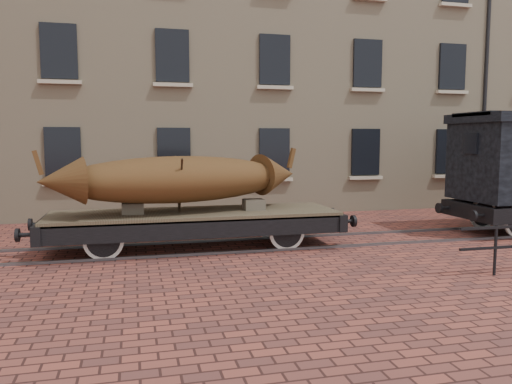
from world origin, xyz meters
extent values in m
plane|color=brown|center=(0.00, 0.00, 0.00)|extent=(90.00, 90.00, 0.00)
cube|color=beige|center=(3.00, 10.00, 7.00)|extent=(40.00, 10.00, 14.00)
cube|color=black|center=(-6.00, 4.96, 2.20)|extent=(1.10, 0.12, 1.70)
cube|color=#C0B499|center=(-6.00, 4.90, 1.25)|extent=(1.30, 0.18, 0.12)
cube|color=black|center=(-2.50, 4.96, 2.20)|extent=(1.10, 0.12, 1.70)
cube|color=#C0B499|center=(-2.50, 4.90, 1.25)|extent=(1.30, 0.18, 0.12)
cube|color=black|center=(1.00, 4.96, 2.20)|extent=(1.10, 0.12, 1.70)
cube|color=#C0B499|center=(1.00, 4.90, 1.25)|extent=(1.30, 0.18, 0.12)
cube|color=black|center=(4.50, 4.96, 2.20)|extent=(1.10, 0.12, 1.70)
cube|color=#C0B499|center=(4.50, 4.90, 1.25)|extent=(1.30, 0.18, 0.12)
cube|color=black|center=(8.00, 4.96, 2.20)|extent=(1.10, 0.12, 1.70)
cube|color=#C0B499|center=(8.00, 4.90, 1.25)|extent=(1.30, 0.18, 0.12)
cube|color=black|center=(-6.00, 4.96, 5.40)|extent=(1.10, 0.12, 1.70)
cube|color=#C0B499|center=(-6.00, 4.90, 4.45)|extent=(1.30, 0.18, 0.12)
cube|color=black|center=(-2.50, 4.96, 5.40)|extent=(1.10, 0.12, 1.70)
cube|color=#C0B499|center=(-2.50, 4.90, 4.45)|extent=(1.30, 0.18, 0.12)
cube|color=black|center=(1.00, 4.96, 5.40)|extent=(1.10, 0.12, 1.70)
cube|color=#C0B499|center=(1.00, 4.90, 4.45)|extent=(1.30, 0.18, 0.12)
cube|color=black|center=(4.50, 4.96, 5.40)|extent=(1.10, 0.12, 1.70)
cube|color=#C0B499|center=(4.50, 4.90, 4.45)|extent=(1.30, 0.18, 0.12)
cube|color=black|center=(8.00, 4.96, 5.40)|extent=(1.10, 0.12, 1.70)
cube|color=#C0B499|center=(8.00, 4.90, 4.45)|extent=(1.30, 0.18, 0.12)
cube|color=#C0B499|center=(8.00, 4.90, 7.65)|extent=(1.30, 0.18, 0.12)
cylinder|color=black|center=(9.50, 4.95, 7.00)|extent=(0.14, 0.14, 14.00)
cube|color=#59595E|center=(0.00, -0.72, 0.03)|extent=(30.00, 0.08, 0.06)
cube|color=#59595E|center=(0.00, 0.72, 0.03)|extent=(30.00, 0.08, 0.06)
cylinder|color=black|center=(3.00, -3.80, 0.50)|extent=(0.06, 0.06, 1.00)
cube|color=brown|center=(-2.41, 0.00, 0.86)|extent=(6.87, 2.01, 0.11)
cube|color=black|center=(-2.41, -0.93, 0.64)|extent=(6.87, 0.15, 0.41)
cube|color=black|center=(-2.41, 0.93, 0.64)|extent=(6.87, 0.15, 0.41)
cube|color=black|center=(-5.84, 0.00, 0.64)|extent=(0.20, 2.11, 0.41)
cylinder|color=black|center=(-6.10, -0.69, 0.64)|extent=(0.32, 0.09, 0.09)
cylinder|color=black|center=(-6.25, -0.69, 0.64)|extent=(0.07, 0.29, 0.29)
cylinder|color=black|center=(-6.10, 0.69, 0.64)|extent=(0.32, 0.09, 0.09)
cylinder|color=black|center=(-6.25, 0.69, 0.64)|extent=(0.07, 0.29, 0.29)
cube|color=black|center=(1.02, 0.00, 0.64)|extent=(0.20, 2.11, 0.41)
cylinder|color=black|center=(1.28, -0.69, 0.64)|extent=(0.32, 0.09, 0.09)
cylinder|color=black|center=(1.44, -0.69, 0.64)|extent=(0.07, 0.29, 0.29)
cylinder|color=black|center=(1.28, 0.69, 0.64)|extent=(0.32, 0.09, 0.09)
cylinder|color=black|center=(1.44, 0.69, 0.64)|extent=(0.07, 0.29, 0.29)
cylinder|color=black|center=(-4.51, 0.00, 0.44)|extent=(0.09, 1.74, 0.09)
cylinder|color=silver|center=(-4.51, -0.72, 0.44)|extent=(0.88, 0.06, 0.88)
cylinder|color=black|center=(-4.51, -0.72, 0.44)|extent=(0.72, 0.09, 0.72)
cube|color=black|center=(-4.51, -0.83, 0.66)|extent=(0.82, 0.07, 0.09)
cylinder|color=silver|center=(-4.51, 0.72, 0.44)|extent=(0.88, 0.06, 0.88)
cylinder|color=black|center=(-4.51, 0.72, 0.44)|extent=(0.72, 0.09, 0.72)
cube|color=black|center=(-4.51, 0.83, 0.66)|extent=(0.82, 0.07, 0.09)
cylinder|color=black|center=(-0.30, 0.00, 0.44)|extent=(0.09, 1.74, 0.09)
cylinder|color=silver|center=(-0.30, -0.72, 0.44)|extent=(0.88, 0.06, 0.88)
cylinder|color=black|center=(-0.30, -0.72, 0.44)|extent=(0.72, 0.09, 0.72)
cube|color=black|center=(-0.30, -0.83, 0.66)|extent=(0.82, 0.07, 0.09)
cylinder|color=silver|center=(-0.30, 0.72, 0.44)|extent=(0.88, 0.06, 0.88)
cylinder|color=black|center=(-0.30, 0.72, 0.44)|extent=(0.72, 0.09, 0.72)
cube|color=black|center=(-0.30, 0.83, 0.66)|extent=(0.82, 0.07, 0.09)
cube|color=black|center=(-2.41, 0.00, 0.50)|extent=(3.66, 0.05, 0.05)
cube|color=brown|center=(-3.87, 0.00, 1.04)|extent=(0.50, 0.46, 0.26)
cube|color=brown|center=(-0.94, 0.00, 1.04)|extent=(0.50, 0.46, 0.26)
ellipsoid|color=#503218|center=(-2.79, 0.00, 1.70)|extent=(5.81, 2.80, 1.11)
cone|color=#503218|center=(-5.38, -0.52, 1.75)|extent=(1.15, 1.23, 1.06)
cube|color=#503218|center=(-5.80, -0.61, 2.17)|extent=(0.24, 0.16, 0.54)
cone|color=#503218|center=(-0.20, 0.52, 1.75)|extent=(1.15, 1.23, 1.06)
cube|color=#503218|center=(0.23, 0.61, 2.17)|extent=(0.24, 0.16, 0.54)
cylinder|color=#2E2115|center=(-2.79, -0.45, 1.57)|extent=(0.05, 0.95, 1.35)
cylinder|color=#2E2115|center=(-2.79, 0.45, 1.57)|extent=(0.05, 0.95, 1.35)
cube|color=black|center=(5.24, 0.00, 0.66)|extent=(0.21, 2.26, 0.42)
cylinder|color=black|center=(4.81, -0.75, 0.66)|extent=(0.08, 0.30, 0.30)
cylinder|color=black|center=(4.81, 0.75, 0.66)|extent=(0.08, 0.30, 0.30)
cylinder|color=black|center=(6.27, 0.00, 0.45)|extent=(0.09, 1.79, 0.09)
cylinder|color=silver|center=(6.27, 0.72, 0.45)|extent=(0.90, 0.07, 0.90)
cylinder|color=black|center=(6.27, 0.72, 0.45)|extent=(0.74, 0.09, 0.74)
cube|color=black|center=(5.22, 0.00, 2.55)|extent=(0.08, 0.57, 0.57)
camera|label=1|loc=(-3.84, -11.97, 2.65)|focal=35.00mm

